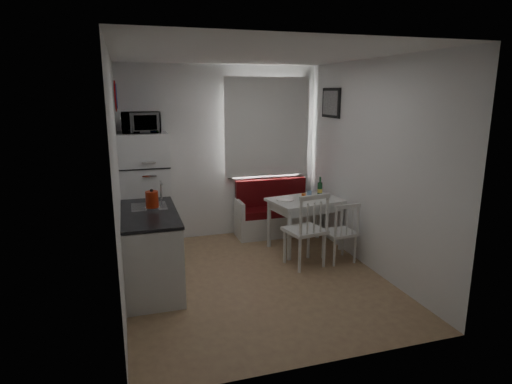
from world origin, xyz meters
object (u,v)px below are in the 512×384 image
Objects in this scene: kitchen_counter at (151,249)px; kettle at (152,200)px; fridge at (145,193)px; dining_table at (305,205)px; chair_left at (308,223)px; chair_right at (343,226)px; wine_bottle at (320,187)px; bench at (274,217)px; microwave at (141,122)px.

kitchen_counter is 5.75× the size of kettle.
fridge is at bearing 89.10° from kitchen_counter.
kettle is (-2.13, -0.55, 0.37)m from dining_table.
kitchen_counter reaches higher than kettle.
kitchen_counter is 1.30m from fridge.
chair_left is 1.93m from kettle.
fridge is at bearing 148.61° from chair_right.
chair_right is at bearing -2.54° from kettle.
kitchen_counter is at bearing -163.19° from wine_bottle.
kitchen_counter reaches higher than dining_table.
bench is 2.02m from fridge.
microwave is (0.00, -0.05, 0.97)m from fridge.
dining_table is at bearing -14.38° from microwave.
dining_table is at bearing 58.75° from chair_left.
kitchen_counter is at bearing 168.26° from chair_left.
dining_table is 4.68× the size of kettle.
kitchen_counter is 2.28m from dining_table.
microwave is at bearing -90.00° from fridge.
fridge is 3.35× the size of microwave.
bench is 0.98m from wine_bottle.
kettle reaches higher than wine_bottle.
microwave is 2.17× the size of kettle.
microwave is (-1.94, -0.16, 1.52)m from bench.
dining_table is 3.75× the size of wine_bottle.
kitchen_counter is at bearing -90.90° from fridge.
bench is 1.46m from chair_right.
chair_left is at bearing -120.42° from dining_table.
kettle is at bearing -146.64° from bench.
chair_right is at bearing -26.60° from microwave.
kettle is at bearing 173.62° from chair_right.
wine_bottle is at bearing -10.59° from microwave.
fridge is at bearing -176.82° from bench.
bench is at bearing 128.39° from wine_bottle.
chair_left reaches higher than chair_right.
dining_table is at bearing -73.01° from bench.
microwave is at bearing 169.41° from wine_bottle.
kettle is at bearing -88.51° from fridge.
dining_table is 0.36m from wine_bottle.
dining_table is at bearing -159.50° from wine_bottle.
chair_left is 0.51m from chair_right.
wine_bottle reaches higher than bench.
bench is 2.47m from microwave.
chair_left is (1.93, -0.03, 0.15)m from kitchen_counter.
wine_bottle reaches higher than chair_left.
chair_left is 2.31m from fridge.
kettle is 0.80× the size of wine_bottle.
dining_table is 0.64× the size of fridge.
chair_left is 1.87× the size of wine_bottle.
bench is at bearing 33.36° from kettle.
fridge is 1.17m from kettle.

